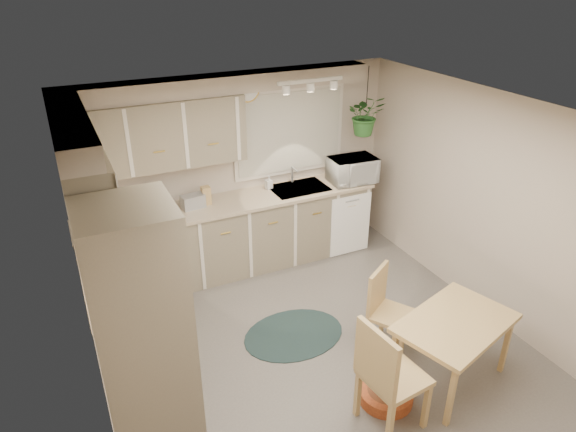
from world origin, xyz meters
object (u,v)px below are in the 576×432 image
object	(u,v)px
chair_back	(394,313)
pet_bed	(386,395)
dining_table	(451,350)
braided_rug	(294,334)
microwave	(352,167)
chair_left	(395,374)

from	to	relation	value
chair_back	pet_bed	distance (m)	0.79
dining_table	pet_bed	size ratio (longest dim) A/B	2.21
braided_rug	microwave	world-z (taller)	microwave
pet_bed	braided_rug	bearing A→B (deg)	106.90
chair_left	pet_bed	bearing A→B (deg)	146.51
dining_table	chair_back	xyz separation A→B (m)	(-0.24, 0.57, 0.11)
pet_bed	chair_back	bearing A→B (deg)	51.32
pet_bed	chair_left	bearing A→B (deg)	-117.10
dining_table	braided_rug	distance (m)	1.59
pet_bed	microwave	world-z (taller)	microwave
chair_back	microwave	size ratio (longest dim) A/B	1.50
chair_back	braided_rug	distance (m)	1.08
chair_back	microwave	bearing A→B (deg)	-142.06
dining_table	pet_bed	xyz separation A→B (m)	(-0.67, 0.03, -0.28)
microwave	chair_left	bearing A→B (deg)	-111.57
dining_table	chair_back	world-z (taller)	chair_back
dining_table	pet_bed	distance (m)	0.72
microwave	dining_table	bearing A→B (deg)	-97.75
dining_table	pet_bed	world-z (taller)	dining_table
chair_left	pet_bed	distance (m)	0.52
braided_rug	chair_left	bearing A→B (deg)	-79.73
chair_left	chair_back	bearing A→B (deg)	137.80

